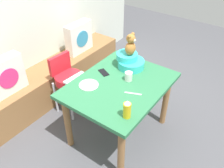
{
  "coord_description": "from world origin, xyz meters",
  "views": [
    {
      "loc": [
        -1.66,
        -1.11,
        2.22
      ],
      "look_at": [
        0.0,
        0.1,
        0.69
      ],
      "focal_mm": 38.38,
      "sensor_mm": 36.0,
      "label": 1
    }
  ],
  "objects_px": {
    "pillow_floral_right": "(79,38)",
    "dinner_plate_near": "(89,85)",
    "pillow_floral_left": "(5,76)",
    "cell_phone": "(104,72)",
    "coffee_mug": "(129,76)",
    "ketchup_bottle": "(127,109)",
    "infant_seat_teal": "(130,61)",
    "highchair": "(68,78)",
    "teddy_bear": "(131,45)",
    "dining_table": "(120,92)"
  },
  "relations": [
    {
      "from": "pillow_floral_right",
      "to": "dinner_plate_near",
      "type": "distance_m",
      "value": 1.27
    },
    {
      "from": "pillow_floral_left",
      "to": "cell_phone",
      "type": "bearing_deg",
      "value": -54.81
    },
    {
      "from": "coffee_mug",
      "to": "pillow_floral_right",
      "type": "bearing_deg",
      "value": 66.09
    },
    {
      "from": "ketchup_bottle",
      "to": "dinner_plate_near",
      "type": "relative_size",
      "value": 0.92
    },
    {
      "from": "infant_seat_teal",
      "to": "dinner_plate_near",
      "type": "relative_size",
      "value": 1.65
    },
    {
      "from": "infant_seat_teal",
      "to": "coffee_mug",
      "type": "xyz_separation_m",
      "value": [
        -0.23,
        -0.13,
        -0.02
      ]
    },
    {
      "from": "pillow_floral_right",
      "to": "cell_phone",
      "type": "distance_m",
      "value": 1.08
    },
    {
      "from": "highchair",
      "to": "dinner_plate_near",
      "type": "distance_m",
      "value": 0.59
    },
    {
      "from": "teddy_bear",
      "to": "ketchup_bottle",
      "type": "relative_size",
      "value": 1.35
    },
    {
      "from": "highchair",
      "to": "cell_phone",
      "type": "height_order",
      "value": "highchair"
    },
    {
      "from": "pillow_floral_left",
      "to": "pillow_floral_right",
      "type": "distance_m",
      "value": 1.23
    },
    {
      "from": "dining_table",
      "to": "coffee_mug",
      "type": "relative_size",
      "value": 9.37
    },
    {
      "from": "pillow_floral_left",
      "to": "infant_seat_teal",
      "type": "bearing_deg",
      "value": -49.49
    },
    {
      "from": "ketchup_bottle",
      "to": "pillow_floral_left",
      "type": "bearing_deg",
      "value": 98.19
    },
    {
      "from": "pillow_floral_right",
      "to": "ketchup_bottle",
      "type": "height_order",
      "value": "ketchup_bottle"
    },
    {
      "from": "pillow_floral_right",
      "to": "highchair",
      "type": "distance_m",
      "value": 0.81
    },
    {
      "from": "highchair",
      "to": "coffee_mug",
      "type": "bearing_deg",
      "value": -80.04
    },
    {
      "from": "highchair",
      "to": "cell_phone",
      "type": "xyz_separation_m",
      "value": [
        0.09,
        -0.5,
        0.22
      ]
    },
    {
      "from": "dining_table",
      "to": "dinner_plate_near",
      "type": "relative_size",
      "value": 5.62
    },
    {
      "from": "ketchup_bottle",
      "to": "dinner_plate_near",
      "type": "xyz_separation_m",
      "value": [
        0.15,
        0.57,
        -0.08
      ]
    },
    {
      "from": "highchair",
      "to": "teddy_bear",
      "type": "height_order",
      "value": "teddy_bear"
    },
    {
      "from": "pillow_floral_left",
      "to": "infant_seat_teal",
      "type": "distance_m",
      "value": 1.42
    },
    {
      "from": "highchair",
      "to": "dinner_plate_near",
      "type": "xyz_separation_m",
      "value": [
        -0.19,
        -0.51,
        0.22
      ]
    },
    {
      "from": "infant_seat_teal",
      "to": "cell_phone",
      "type": "relative_size",
      "value": 2.29
    },
    {
      "from": "highchair",
      "to": "ketchup_bottle",
      "type": "bearing_deg",
      "value": -107.31
    },
    {
      "from": "coffee_mug",
      "to": "cell_phone",
      "type": "height_order",
      "value": "coffee_mug"
    },
    {
      "from": "pillow_floral_left",
      "to": "dinner_plate_near",
      "type": "relative_size",
      "value": 2.2
    },
    {
      "from": "dining_table",
      "to": "coffee_mug",
      "type": "xyz_separation_m",
      "value": [
        0.11,
        -0.04,
        0.16
      ]
    },
    {
      "from": "infant_seat_teal",
      "to": "teddy_bear",
      "type": "xyz_separation_m",
      "value": [
        0.0,
        -0.0,
        0.21
      ]
    },
    {
      "from": "dining_table",
      "to": "coffee_mug",
      "type": "distance_m",
      "value": 0.2
    },
    {
      "from": "pillow_floral_right",
      "to": "coffee_mug",
      "type": "relative_size",
      "value": 3.67
    },
    {
      "from": "dinner_plate_near",
      "to": "teddy_bear",
      "type": "bearing_deg",
      "value": -14.65
    },
    {
      "from": "dining_table",
      "to": "dinner_plate_near",
      "type": "distance_m",
      "value": 0.34
    },
    {
      "from": "infant_seat_teal",
      "to": "ketchup_bottle",
      "type": "bearing_deg",
      "value": -148.97
    },
    {
      "from": "pillow_floral_left",
      "to": "pillow_floral_right",
      "type": "bearing_deg",
      "value": 0.0
    },
    {
      "from": "coffee_mug",
      "to": "dinner_plate_near",
      "type": "distance_m",
      "value": 0.43
    },
    {
      "from": "pillow_floral_right",
      "to": "dinner_plate_near",
      "type": "height_order",
      "value": "pillow_floral_right"
    },
    {
      "from": "highchair",
      "to": "dinner_plate_near",
      "type": "bearing_deg",
      "value": -109.8
    },
    {
      "from": "dining_table",
      "to": "teddy_bear",
      "type": "xyz_separation_m",
      "value": [
        0.34,
        0.1,
        0.39
      ]
    },
    {
      "from": "pillow_floral_right",
      "to": "ketchup_bottle",
      "type": "distance_m",
      "value": 1.81
    },
    {
      "from": "dining_table",
      "to": "teddy_bear",
      "type": "relative_size",
      "value": 4.5
    },
    {
      "from": "pillow_floral_right",
      "to": "highchair",
      "type": "height_order",
      "value": "pillow_floral_right"
    },
    {
      "from": "pillow_floral_right",
      "to": "dining_table",
      "type": "bearing_deg",
      "value": -118.84
    },
    {
      "from": "teddy_bear",
      "to": "pillow_floral_left",
      "type": "bearing_deg",
      "value": 130.49
    },
    {
      "from": "coffee_mug",
      "to": "dinner_plate_near",
      "type": "relative_size",
      "value": 0.6
    },
    {
      "from": "pillow_floral_left",
      "to": "dinner_plate_near",
      "type": "height_order",
      "value": "pillow_floral_left"
    },
    {
      "from": "coffee_mug",
      "to": "dinner_plate_near",
      "type": "height_order",
      "value": "coffee_mug"
    },
    {
      "from": "teddy_bear",
      "to": "cell_phone",
      "type": "bearing_deg",
      "value": 149.31
    },
    {
      "from": "ketchup_bottle",
      "to": "coffee_mug",
      "type": "relative_size",
      "value": 1.54
    },
    {
      "from": "pillow_floral_left",
      "to": "coffee_mug",
      "type": "relative_size",
      "value": 3.67
    }
  ]
}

